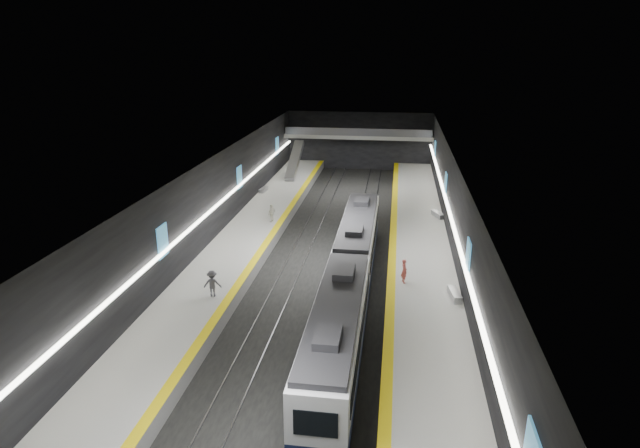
% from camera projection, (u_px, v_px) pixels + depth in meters
% --- Properties ---
extents(ground, '(70.00, 70.00, 0.00)m').
position_uv_depth(ground, '(326.00, 265.00, 43.19)').
color(ground, black).
rests_on(ground, ground).
extents(ceiling, '(20.00, 70.00, 0.04)m').
position_uv_depth(ceiling, '(326.00, 168.00, 40.61)').
color(ceiling, beige).
rests_on(ceiling, wall_left).
extents(wall_left, '(0.04, 70.00, 8.00)m').
position_uv_depth(wall_left, '(204.00, 212.00, 43.26)').
color(wall_left, black).
rests_on(wall_left, ground).
extents(wall_right, '(0.04, 70.00, 8.00)m').
position_uv_depth(wall_right, '(456.00, 224.00, 40.54)').
color(wall_right, black).
rests_on(wall_right, ground).
extents(wall_back, '(20.00, 0.04, 8.00)m').
position_uv_depth(wall_back, '(359.00, 141.00, 74.69)').
color(wall_back, black).
rests_on(wall_back, ground).
extents(platform_left, '(5.00, 70.00, 1.00)m').
position_uv_depth(platform_left, '(236.00, 254.00, 44.04)').
color(platform_left, slate).
rests_on(platform_left, ground).
extents(tile_surface_left, '(5.00, 70.00, 0.02)m').
position_uv_depth(tile_surface_left, '(235.00, 248.00, 43.88)').
color(tile_surface_left, '#B2B2AC').
rests_on(tile_surface_left, platform_left).
extents(tactile_strip_left, '(0.60, 70.00, 0.02)m').
position_uv_depth(tactile_strip_left, '(261.00, 250.00, 43.58)').
color(tactile_strip_left, yellow).
rests_on(tactile_strip_left, platform_left).
extents(platform_right, '(5.00, 70.00, 1.00)m').
position_uv_depth(platform_right, '(420.00, 264.00, 42.01)').
color(platform_right, slate).
rests_on(platform_right, ground).
extents(tile_surface_right, '(5.00, 70.00, 0.02)m').
position_uv_depth(tile_surface_right, '(421.00, 258.00, 41.84)').
color(tile_surface_right, '#B2B2AC').
rests_on(tile_surface_right, platform_right).
extents(tactile_strip_right, '(0.60, 70.00, 0.02)m').
position_uv_depth(tactile_strip_right, '(392.00, 257.00, 42.14)').
color(tactile_strip_right, yellow).
rests_on(tactile_strip_right, platform_right).
extents(rails, '(6.52, 70.00, 0.12)m').
position_uv_depth(rails, '(326.00, 264.00, 43.17)').
color(rails, gray).
rests_on(rails, ground).
extents(train, '(2.69, 30.05, 3.60)m').
position_uv_depth(train, '(349.00, 276.00, 35.81)').
color(train, '#101A3D').
rests_on(train, ground).
extents(ad_posters, '(19.94, 53.50, 2.20)m').
position_uv_depth(ad_posters, '(328.00, 208.00, 42.67)').
color(ad_posters, teal).
rests_on(ad_posters, wall_left).
extents(cove_light_left, '(0.25, 68.60, 0.12)m').
position_uv_depth(cove_light_left, '(206.00, 215.00, 43.29)').
color(cove_light_left, white).
rests_on(cove_light_left, wall_left).
extents(cove_light_right, '(0.25, 68.60, 0.12)m').
position_uv_depth(cove_light_right, '(453.00, 226.00, 40.63)').
color(cove_light_right, white).
rests_on(cove_light_right, wall_right).
extents(mezzanine_bridge, '(20.00, 3.00, 1.50)m').
position_uv_depth(mezzanine_bridge, '(358.00, 136.00, 72.41)').
color(mezzanine_bridge, gray).
rests_on(mezzanine_bridge, wall_left).
extents(escalator, '(1.20, 7.50, 3.92)m').
position_uv_depth(escalator, '(295.00, 160.00, 67.63)').
color(escalator, '#99999E').
rests_on(escalator, platform_left).
extents(bench_left_far, '(0.73, 1.83, 0.44)m').
position_uv_depth(bench_left_far, '(263.00, 190.00, 60.55)').
color(bench_left_far, '#99999E').
rests_on(bench_left_far, platform_left).
extents(bench_right_near, '(0.83, 2.05, 0.49)m').
position_uv_depth(bench_right_near, '(455.00, 295.00, 35.32)').
color(bench_right_near, '#99999E').
rests_on(bench_right_near, platform_right).
extents(bench_right_far, '(1.27, 2.03, 0.48)m').
position_uv_depth(bench_right_far, '(438.00, 215.00, 51.72)').
color(bench_right_far, '#99999E').
rests_on(bench_right_far, platform_right).
extents(passenger_right_a, '(0.61, 0.74, 1.73)m').
position_uv_depth(passenger_right_a, '(404.00, 271.00, 37.38)').
color(passenger_right_a, '#C55249').
rests_on(passenger_right_a, platform_right).
extents(passenger_left_a, '(0.77, 1.08, 1.71)m').
position_uv_depth(passenger_left_a, '(272.00, 213.00, 50.13)').
color(passenger_left_a, beige).
rests_on(passenger_left_a, platform_left).
extents(passenger_left_b, '(1.26, 0.84, 1.81)m').
position_uv_depth(passenger_left_b, '(212.00, 284.00, 35.34)').
color(passenger_left_b, '#44434C').
rests_on(passenger_left_b, platform_left).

